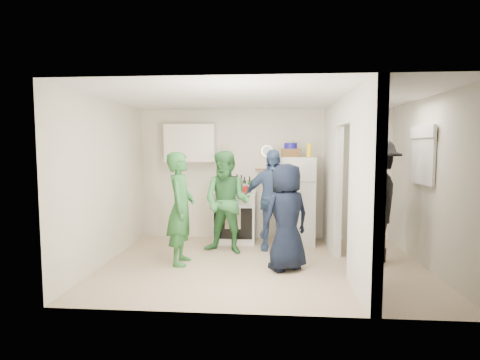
% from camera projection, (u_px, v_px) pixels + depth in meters
% --- Properties ---
extents(floor, '(4.80, 4.80, 0.00)m').
position_uv_depth(floor, '(263.00, 265.00, 5.65)').
color(floor, '#CBB28F').
rests_on(floor, ground).
extents(wall_back, '(4.80, 0.00, 4.80)m').
position_uv_depth(wall_back, '(264.00, 174.00, 7.23)').
color(wall_back, silver).
rests_on(wall_back, floor).
extents(wall_front, '(4.80, 0.00, 4.80)m').
position_uv_depth(wall_front, '(261.00, 198.00, 3.86)').
color(wall_front, silver).
rests_on(wall_front, floor).
extents(wall_left, '(0.00, 3.40, 3.40)m').
position_uv_depth(wall_left, '(106.00, 181.00, 5.72)').
color(wall_left, silver).
rests_on(wall_left, floor).
extents(wall_right, '(0.00, 3.40, 3.40)m').
position_uv_depth(wall_right, '(430.00, 184.00, 5.37)').
color(wall_right, silver).
rests_on(wall_right, floor).
extents(ceiling, '(4.80, 4.80, 0.00)m').
position_uv_depth(ceiling, '(264.00, 97.00, 5.44)').
color(ceiling, white).
rests_on(ceiling, wall_back).
extents(partition_pier_back, '(0.12, 1.20, 2.50)m').
position_uv_depth(partition_pier_back, '(332.00, 177.00, 6.55)').
color(partition_pier_back, silver).
rests_on(partition_pier_back, floor).
extents(partition_pier_front, '(0.12, 1.20, 2.50)m').
position_uv_depth(partition_pier_front, '(365.00, 192.00, 4.36)').
color(partition_pier_front, silver).
rests_on(partition_pier_front, floor).
extents(partition_header, '(0.12, 1.00, 0.40)m').
position_uv_depth(partition_header, '(347.00, 110.00, 5.37)').
color(partition_header, silver).
rests_on(partition_header, partition_pier_back).
extents(stove, '(0.80, 0.66, 0.95)m').
position_uv_depth(stove, '(235.00, 217.00, 7.02)').
color(stove, white).
rests_on(stove, floor).
extents(upper_cabinet, '(0.95, 0.34, 0.70)m').
position_uv_depth(upper_cabinet, '(191.00, 143.00, 7.11)').
color(upper_cabinet, silver).
rests_on(upper_cabinet, wall_back).
extents(fridge, '(0.66, 0.64, 1.59)m').
position_uv_depth(fridge, '(296.00, 200.00, 6.87)').
color(fridge, silver).
rests_on(fridge, floor).
extents(wicker_basket, '(0.35, 0.25, 0.15)m').
position_uv_depth(wicker_basket, '(291.00, 153.00, 6.85)').
color(wicker_basket, brown).
rests_on(wicker_basket, fridge).
extents(blue_bowl, '(0.24, 0.24, 0.11)m').
position_uv_depth(blue_bowl, '(291.00, 146.00, 6.84)').
color(blue_bowl, navy).
rests_on(blue_bowl, wicker_basket).
extents(yellow_cup_stack_top, '(0.09, 0.09, 0.25)m').
position_uv_depth(yellow_cup_stack_top, '(309.00, 150.00, 6.68)').
color(yellow_cup_stack_top, yellow).
rests_on(yellow_cup_stack_top, fridge).
extents(wall_clock, '(0.22, 0.02, 0.22)m').
position_uv_depth(wall_clock, '(267.00, 151.00, 7.17)').
color(wall_clock, white).
rests_on(wall_clock, wall_back).
extents(spice_shelf, '(0.35, 0.08, 0.03)m').
position_uv_depth(spice_shelf, '(264.00, 169.00, 7.18)').
color(spice_shelf, olive).
rests_on(spice_shelf, wall_back).
extents(nook_window, '(0.03, 0.70, 0.80)m').
position_uv_depth(nook_window, '(424.00, 155.00, 5.53)').
color(nook_window, black).
rests_on(nook_window, wall_right).
extents(nook_window_frame, '(0.04, 0.76, 0.86)m').
position_uv_depth(nook_window_frame, '(423.00, 155.00, 5.53)').
color(nook_window_frame, white).
rests_on(nook_window_frame, wall_right).
extents(nook_valance, '(0.04, 0.82, 0.18)m').
position_uv_depth(nook_valance, '(423.00, 132.00, 5.51)').
color(nook_valance, white).
rests_on(nook_valance, wall_right).
extents(yellow_cup_stack_stove, '(0.09, 0.09, 0.25)m').
position_uv_depth(yellow_cup_stack_stove, '(227.00, 186.00, 6.75)').
color(yellow_cup_stack_stove, '#F5F915').
rests_on(yellow_cup_stack_stove, stove).
extents(red_cup, '(0.09, 0.09, 0.12)m').
position_uv_depth(red_cup, '(246.00, 190.00, 6.75)').
color(red_cup, red).
rests_on(red_cup, stove).
extents(person_green_left, '(0.43, 0.63, 1.70)m').
position_uv_depth(person_green_left, '(181.00, 208.00, 5.65)').
color(person_green_left, '#2C702F').
rests_on(person_green_left, floor).
extents(person_green_center, '(0.97, 0.84, 1.71)m').
position_uv_depth(person_green_center, '(227.00, 202.00, 6.25)').
color(person_green_center, '#3B8643').
rests_on(person_green_center, floor).
extents(person_denim, '(1.05, 0.51, 1.74)m').
position_uv_depth(person_denim, '(272.00, 200.00, 6.46)').
color(person_denim, '#38567A').
rests_on(person_denim, floor).
extents(person_navy, '(0.90, 0.81, 1.54)m').
position_uv_depth(person_navy, '(286.00, 217.00, 5.37)').
color(person_navy, black).
rests_on(person_navy, floor).
extents(person_nook, '(1.23, 1.43, 1.92)m').
position_uv_depth(person_nook, '(376.00, 201.00, 5.67)').
color(person_nook, black).
rests_on(person_nook, floor).
extents(bottle_a, '(0.08, 0.08, 0.29)m').
position_uv_depth(bottle_a, '(220.00, 183.00, 7.09)').
color(bottle_a, brown).
rests_on(bottle_a, stove).
extents(bottle_b, '(0.06, 0.06, 0.31)m').
position_uv_depth(bottle_b, '(225.00, 184.00, 6.88)').
color(bottle_b, '#1B531F').
rests_on(bottle_b, stove).
extents(bottle_c, '(0.06, 0.06, 0.26)m').
position_uv_depth(bottle_c, '(232.00, 184.00, 7.11)').
color(bottle_c, silver).
rests_on(bottle_c, stove).
extents(bottle_d, '(0.07, 0.07, 0.24)m').
position_uv_depth(bottle_d, '(235.00, 185.00, 6.92)').
color(bottle_d, '#5A240F').
rests_on(bottle_d, stove).
extents(bottle_e, '(0.07, 0.07, 0.30)m').
position_uv_depth(bottle_e, '(241.00, 183.00, 7.12)').
color(bottle_e, '#A9ACBB').
rests_on(bottle_e, stove).
extents(bottle_f, '(0.06, 0.06, 0.28)m').
position_uv_depth(bottle_f, '(245.00, 184.00, 6.97)').
color(bottle_f, '#13341F').
rests_on(bottle_f, stove).
extents(bottle_g, '(0.08, 0.08, 0.27)m').
position_uv_depth(bottle_g, '(249.00, 184.00, 7.08)').
color(bottle_g, olive).
rests_on(bottle_g, stove).
extents(bottle_h, '(0.06, 0.06, 0.29)m').
position_uv_depth(bottle_h, '(218.00, 184.00, 6.87)').
color(bottle_h, '#ABB3B7').
rests_on(bottle_h, stove).
extents(bottle_i, '(0.08, 0.08, 0.32)m').
position_uv_depth(bottle_i, '(237.00, 183.00, 7.06)').
color(bottle_i, '#54450E').
rests_on(bottle_i, stove).
extents(bottle_j, '(0.07, 0.07, 0.26)m').
position_uv_depth(bottle_j, '(249.00, 185.00, 6.82)').
color(bottle_j, '#205A1E').
rests_on(bottle_j, stove).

